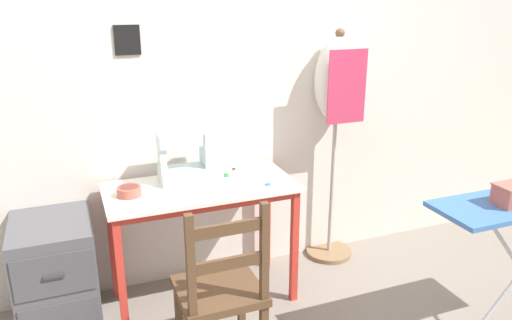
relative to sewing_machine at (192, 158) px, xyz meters
The scene contains 10 objects.
wall_back 0.45m from the sewing_machine, 85.88° to the left, with size 10.00×0.06×2.55m.
sewing_table 0.27m from the sewing_machine, 82.45° to the right, with size 1.08×0.51×0.74m.
sewing_machine is the anchor object (origin of this frame).
fabric_bowl 0.41m from the sewing_machine, 163.77° to the right, with size 0.13×0.13×0.05m.
scissors 0.49m from the sewing_machine, 30.67° to the right, with size 0.14×0.06×0.01m.
thread_spool_near_machine 0.23m from the sewing_machine, ahead, with size 0.04×0.04×0.03m.
thread_spool_mid_table 0.27m from the sewing_machine, ahead, with size 0.03×0.03×0.04m.
wooden_chair 0.84m from the sewing_machine, 94.84° to the right, with size 0.40×0.38×0.91m.
filing_cabinet 0.98m from the sewing_machine, behind, with size 0.41×0.51×0.63m.
dress_form 1.03m from the sewing_machine, ahead, with size 0.32×0.32×1.57m.
Camera 1 is at (-0.66, -2.32, 1.78)m, focal length 35.00 mm.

